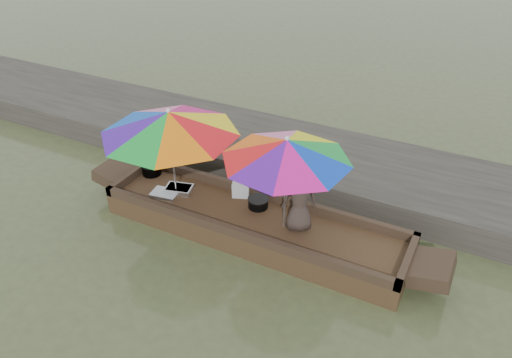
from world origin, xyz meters
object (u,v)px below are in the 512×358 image
at_px(charcoal_grill, 258,203).
at_px(supply_bag, 241,189).
at_px(tray_crayfish, 179,189).
at_px(umbrella_bow, 172,153).
at_px(umbrella_stern, 285,184).
at_px(tray_scallop, 165,194).
at_px(boat_hull, 253,226).
at_px(vendor, 300,199).
at_px(cooking_pot, 151,170).

height_order(charcoal_grill, supply_bag, supply_bag).
height_order(tray_crayfish, umbrella_bow, umbrella_bow).
relative_size(tray_crayfish, umbrella_stern, 0.24).
xyz_separation_m(tray_crayfish, tray_scallop, (-0.14, -0.20, -0.01)).
bearing_deg(umbrella_stern, charcoal_grill, 154.83).
height_order(boat_hull, supply_bag, supply_bag).
bearing_deg(vendor, supply_bag, -48.78).
relative_size(boat_hull, tray_scallop, 10.97).
distance_m(tray_crayfish, supply_bag, 1.07).
distance_m(cooking_pot, vendor, 3.00).
relative_size(charcoal_grill, umbrella_stern, 0.17).
height_order(tray_scallop, umbrella_stern, umbrella_stern).
relative_size(cooking_pot, charcoal_grill, 1.05).
xyz_separation_m(boat_hull, charcoal_grill, (-0.05, 0.27, 0.25)).
height_order(cooking_pot, tray_crayfish, cooking_pot).
bearing_deg(charcoal_grill, tray_scallop, -164.96).
bearing_deg(umbrella_stern, umbrella_bow, 180.00).
xyz_separation_m(tray_scallop, supply_bag, (1.14, 0.59, 0.10)).
xyz_separation_m(tray_scallop, charcoal_grill, (1.55, 0.42, 0.05)).
bearing_deg(umbrella_bow, supply_bag, 24.10).
bearing_deg(boat_hull, charcoal_grill, 100.58).
bearing_deg(supply_bag, tray_scallop, -152.52).
height_order(charcoal_grill, umbrella_bow, umbrella_bow).
distance_m(tray_crayfish, vendor, 2.25).
height_order(boat_hull, cooking_pot, cooking_pot).
height_order(cooking_pot, umbrella_stern, umbrella_stern).
distance_m(tray_scallop, vendor, 2.40).
relative_size(cooking_pot, umbrella_bow, 0.15).
xyz_separation_m(supply_bag, umbrella_bow, (-1.01, -0.45, 0.65)).
xyz_separation_m(cooking_pot, umbrella_stern, (2.75, -0.31, 0.69)).
relative_size(boat_hull, umbrella_bow, 2.22).
bearing_deg(boat_hull, cooking_pot, 171.93).
xyz_separation_m(tray_crayfish, supply_bag, (0.99, 0.39, 0.09)).
relative_size(boat_hull, supply_bag, 17.62).
xyz_separation_m(cooking_pot, tray_crayfish, (0.76, -0.25, -0.04)).
distance_m(cooking_pot, tray_scallop, 0.77).
relative_size(tray_crayfish, supply_bag, 1.61).
bearing_deg(vendor, umbrella_stern, -14.55).
xyz_separation_m(tray_crayfish, umbrella_bow, (-0.01, -0.06, 0.73)).
bearing_deg(umbrella_stern, supply_bag, 155.62).
bearing_deg(boat_hull, tray_scallop, -174.96).
height_order(boat_hull, umbrella_stern, umbrella_stern).
bearing_deg(tray_crayfish, cooking_pot, 161.84).
relative_size(umbrella_bow, umbrella_stern, 1.18).
height_order(boat_hull, tray_crayfish, tray_crayfish).
distance_m(boat_hull, charcoal_grill, 0.38).
bearing_deg(charcoal_grill, tray_crayfish, -171.45).
bearing_deg(supply_bag, umbrella_bow, -155.90).
distance_m(vendor, umbrella_bow, 2.22).
xyz_separation_m(tray_crayfish, charcoal_grill, (1.40, 0.21, 0.03)).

